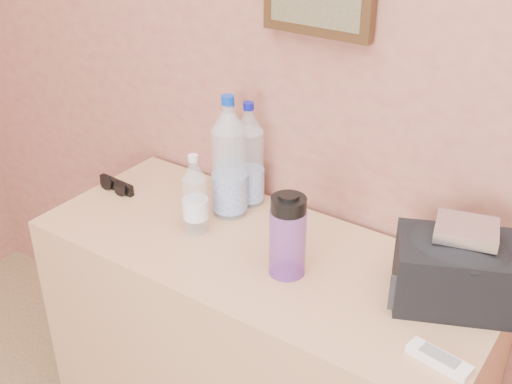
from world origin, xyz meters
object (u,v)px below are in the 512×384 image
dresser (259,359)px  nalgene_bottle (288,235)px  pet_large_a (249,160)px  toiletry_bag (454,269)px  sunglasses (117,185)px  foil_packet (467,230)px  pet_large_b (230,155)px  pet_large_c (229,164)px  pet_small (195,198)px  ac_remote (439,360)px

dresser → nalgene_bottle: nalgene_bottle is taller
pet_large_a → toiletry_bag: (0.65, -0.11, -0.05)m
sunglasses → foil_packet: foil_packet is taller
pet_large_b → pet_large_c: bearing=-55.3°
foil_packet → pet_large_c: bearing=178.5°
pet_large_c → sunglasses: pet_large_c is taller
pet_large_a → pet_small: pet_large_a is taller
nalgene_bottle → foil_packet: nalgene_bottle is taller
dresser → pet_large_b: pet_large_b is taller
pet_large_a → toiletry_bag: pet_large_a is taller
dresser → foil_packet: foil_packet is taller
dresser → toiletry_bag: 0.68m
pet_large_b → sunglasses: bearing=-151.0°
toiletry_bag → pet_large_c: bearing=153.2°
pet_large_c → foil_packet: bearing=-1.5°
pet_small → toiletry_bag: pet_small is taller
pet_small → sunglasses: pet_small is taller
pet_large_c → ac_remote: pet_large_c is taller
pet_large_c → pet_small: size_ratio=1.55×
foil_packet → nalgene_bottle: bearing=-160.6°
toiletry_bag → pet_large_b: bearing=147.0°
pet_small → toiletry_bag: bearing=8.5°
pet_large_b → toiletry_bag: pet_large_b is taller
dresser → toiletry_bag: (0.48, 0.08, 0.47)m
pet_large_a → pet_small: size_ratio=1.37×
pet_small → ac_remote: (0.73, -0.11, -0.09)m
dresser → pet_large_a: 0.58m
pet_large_c → toiletry_bag: bearing=-2.4°
pet_large_b → foil_packet: (0.72, -0.10, 0.05)m
foil_packet → sunglasses: bearing=-176.0°
pet_large_c → toiletry_bag: (0.66, -0.03, -0.07)m
pet_large_a → ac_remote: (0.70, -0.32, -0.13)m
ac_remote → toiletry_bag: 0.23m
sunglasses → dresser: bearing=1.2°
dresser → nalgene_bottle: size_ratio=5.57×
ac_remote → pet_large_c: bearing=170.2°
pet_large_c → toiletry_bag: 0.66m
pet_large_a → pet_small: 0.22m
nalgene_bottle → pet_large_c: bearing=152.4°
ac_remote → pet_large_b: bearing=166.2°
nalgene_bottle → toiletry_bag: size_ratio=0.85×
pet_small → foil_packet: 0.70m
nalgene_bottle → toiletry_bag: 0.39m
pet_small → nalgene_bottle: pet_small is taller
pet_large_b → toiletry_bag: bearing=-8.7°
nalgene_bottle → ac_remote: (0.42, -0.09, -0.10)m
dresser → foil_packet: bearing=10.7°
pet_large_a → nalgene_bottle: bearing=-39.8°
dresser → pet_large_a: (-0.17, 0.19, 0.52)m
pet_large_c → pet_small: bearing=-98.2°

